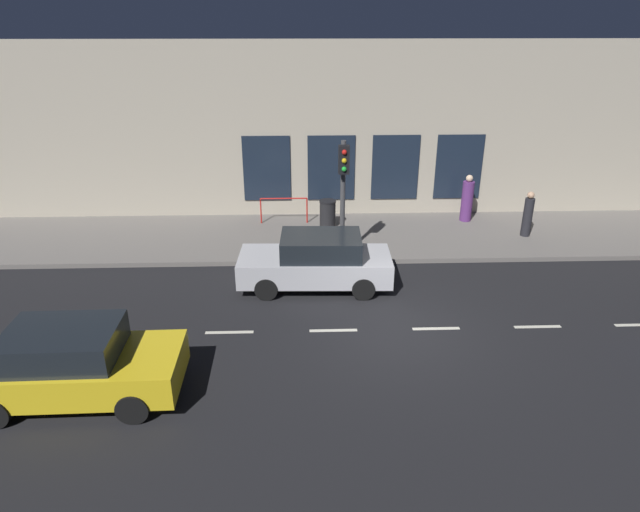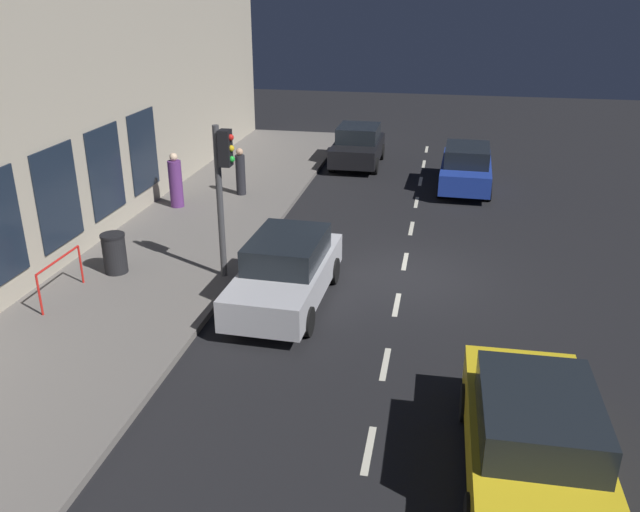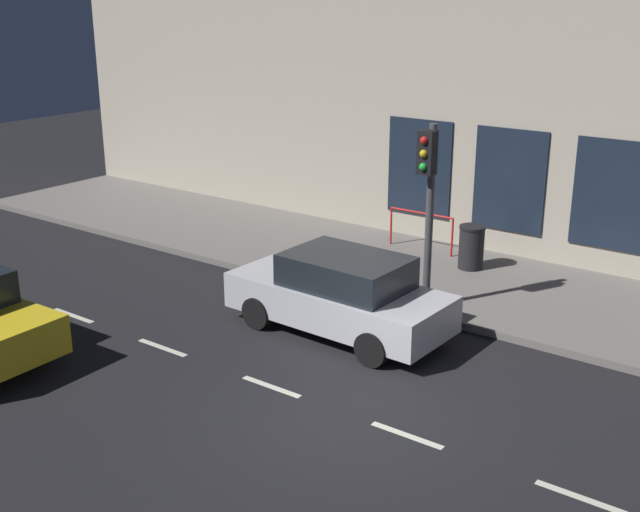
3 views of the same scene
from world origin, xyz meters
TOP-DOWN VIEW (x-y plane):
  - ground_plane at (0.00, 0.00)m, footprint 60.00×60.00m
  - sidewalk at (6.25, 0.00)m, footprint 4.50×32.00m
  - building_facade at (8.80, 0.00)m, footprint 0.65×32.00m
  - lane_centre_line at (0.00, -1.00)m, footprint 0.12×27.20m
  - traffic_light at (4.21, 1.09)m, footprint 0.50×0.32m
  - parked_car_3 at (2.52, 1.95)m, footprint 1.97×4.40m
  - trash_bin at (7.03, 1.41)m, footprint 0.60×0.60m
  - red_railing at (7.53, 3.01)m, footprint 0.05×1.76m

SIDE VIEW (x-z plane):
  - ground_plane at x=0.00m, z-range 0.00..0.00m
  - lane_centre_line at x=0.00m, z-range 0.00..0.01m
  - sidewalk at x=6.25m, z-range 0.00..0.15m
  - trash_bin at x=7.03m, z-range 0.15..1.16m
  - parked_car_3 at x=2.52m, z-range 0.00..1.58m
  - red_railing at x=7.53m, z-range 0.36..1.34m
  - traffic_light at x=4.21m, z-range 0.79..4.51m
  - building_facade at x=8.80m, z-range -0.01..6.52m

